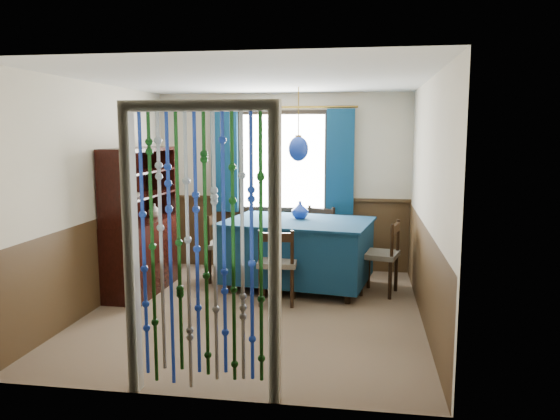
% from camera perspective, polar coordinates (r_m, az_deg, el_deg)
% --- Properties ---
extents(floor, '(4.00, 4.00, 0.00)m').
position_cam_1_polar(floor, '(6.11, -2.59, -10.55)').
color(floor, brown).
rests_on(floor, ground).
extents(ceiling, '(4.00, 4.00, 0.00)m').
position_cam_1_polar(ceiling, '(5.82, -2.75, 13.48)').
color(ceiling, silver).
rests_on(ceiling, ground).
extents(wall_back, '(3.60, 0.00, 3.60)m').
position_cam_1_polar(wall_back, '(7.79, 0.27, 2.92)').
color(wall_back, beige).
rests_on(wall_back, ground).
extents(wall_front, '(3.60, 0.00, 3.60)m').
position_cam_1_polar(wall_front, '(3.92, -8.52, -2.36)').
color(wall_front, beige).
rests_on(wall_front, ground).
extents(wall_left, '(0.00, 4.00, 4.00)m').
position_cam_1_polar(wall_left, '(6.44, -18.57, 1.40)').
color(wall_left, beige).
rests_on(wall_left, ground).
extents(wall_right, '(0.00, 4.00, 4.00)m').
position_cam_1_polar(wall_right, '(5.75, 15.19, 0.79)').
color(wall_right, beige).
rests_on(wall_right, ground).
extents(wainscot_back, '(3.60, 0.00, 3.60)m').
position_cam_1_polar(wainscot_back, '(7.88, 0.25, -2.52)').
color(wainscot_back, '#422D19').
rests_on(wainscot_back, ground).
extents(wainscot_front, '(3.60, 0.00, 3.60)m').
position_cam_1_polar(wainscot_front, '(4.13, -8.23, -12.60)').
color(wainscot_front, '#422D19').
rests_on(wainscot_front, ground).
extents(wainscot_left, '(0.00, 4.00, 4.00)m').
position_cam_1_polar(wainscot_left, '(6.56, -18.16, -5.12)').
color(wainscot_left, '#422D19').
rests_on(wainscot_left, ground).
extents(wainscot_right, '(0.00, 4.00, 4.00)m').
position_cam_1_polar(wainscot_right, '(5.89, 14.77, -6.46)').
color(wainscot_right, '#422D19').
rests_on(wainscot_right, ground).
extents(window, '(1.32, 0.12, 1.42)m').
position_cam_1_polar(window, '(7.72, 0.22, 5.11)').
color(window, black).
rests_on(window, wall_back).
extents(doorway, '(1.16, 0.12, 2.18)m').
position_cam_1_polar(doorway, '(4.01, -8.20, -5.01)').
color(doorway, silver).
rests_on(doorway, ground).
extents(dining_table, '(1.96, 1.50, 0.86)m').
position_cam_1_polar(dining_table, '(6.89, 1.87, -4.14)').
color(dining_table, '#0F304F').
rests_on(dining_table, floor).
extents(chair_near, '(0.46, 0.45, 0.89)m').
position_cam_1_polar(chair_near, '(6.25, -0.28, -5.63)').
color(chair_near, black).
rests_on(chair_near, floor).
extents(chair_far, '(0.60, 0.59, 0.93)m').
position_cam_1_polar(chair_far, '(7.55, 3.71, -3.05)').
color(chair_far, black).
rests_on(chair_far, floor).
extents(chair_left, '(0.45, 0.46, 0.89)m').
position_cam_1_polar(chair_left, '(7.26, -5.98, -3.68)').
color(chair_left, black).
rests_on(chair_left, floor).
extents(chair_right, '(0.52, 0.54, 0.90)m').
position_cam_1_polar(chair_right, '(6.74, 10.61, -4.68)').
color(chair_right, black).
rests_on(chair_right, floor).
extents(sideboard, '(0.49, 1.36, 1.77)m').
position_cam_1_polar(sideboard, '(6.96, -14.21, -3.26)').
color(sideboard, black).
rests_on(sideboard, floor).
extents(pendant_lamp, '(0.25, 0.25, 0.90)m').
position_cam_1_polar(pendant_lamp, '(6.74, 1.92, 6.43)').
color(pendant_lamp, olive).
rests_on(pendant_lamp, ceiling).
extents(vase_table, '(0.20, 0.20, 0.20)m').
position_cam_1_polar(vase_table, '(6.97, 2.10, -0.06)').
color(vase_table, '#17339E').
rests_on(vase_table, dining_table).
extents(bowl_shelf, '(0.21, 0.21, 0.05)m').
position_cam_1_polar(bowl_shelf, '(6.54, -15.04, 1.53)').
color(bowl_shelf, beige).
rests_on(bowl_shelf, sideboard).
extents(vase_sideboard, '(0.20, 0.20, 0.19)m').
position_cam_1_polar(vase_sideboard, '(7.13, -13.00, 0.05)').
color(vase_sideboard, beige).
rests_on(vase_sideboard, sideboard).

